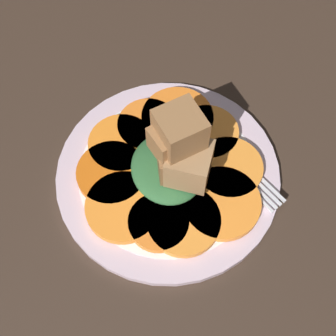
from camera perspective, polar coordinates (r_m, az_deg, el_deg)
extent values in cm
cube|color=#38281E|center=(56.67, 0.00, -1.46)|extent=(120.00, 120.00, 2.00)
cylinder|color=silver|center=(55.32, 0.00, -0.77)|extent=(26.33, 26.33, 1.00)
cylinder|color=white|center=(55.28, 0.00, -0.75)|extent=(21.06, 21.06, 1.00)
cylinder|color=orange|center=(52.90, 6.55, -4.26)|extent=(8.84, 8.84, 0.99)
cylinder|color=orange|center=(54.94, 7.42, 0.02)|extent=(7.96, 7.96, 0.99)
cylinder|color=orange|center=(57.08, 4.85, 4.30)|extent=(7.55, 7.55, 0.99)
cylinder|color=orange|center=(58.05, 1.15, 6.10)|extent=(8.90, 8.90, 0.99)
cylinder|color=orange|center=(57.50, -2.47, 5.21)|extent=(7.45, 7.45, 0.99)
cylinder|color=orange|center=(56.36, -5.72, 2.97)|extent=(7.90, 7.90, 0.99)
cylinder|color=#D45F13|center=(54.56, -6.89, -0.61)|extent=(8.16, 8.16, 0.99)
cylinder|color=orange|center=(52.61, -5.48, -4.73)|extent=(8.52, 8.52, 0.99)
cylinder|color=orange|center=(51.70, -1.15, -6.63)|extent=(6.76, 6.76, 0.99)
cylinder|color=orange|center=(51.83, 2.35, -6.33)|extent=(8.23, 8.23, 0.99)
ellipsoid|color=#2D6033|center=(53.91, 0.00, 0.00)|extent=(9.47, 8.53, 1.99)
cube|color=brown|center=(51.04, 0.97, 1.01)|extent=(4.50, 4.50, 3.97)
cube|color=#9E754C|center=(50.49, 2.58, 0.54)|extent=(6.29, 6.29, 4.61)
cube|color=olive|center=(48.68, 0.00, 3.37)|extent=(4.21, 4.21, 3.36)
cube|color=olive|center=(47.49, 1.42, 4.74)|extent=(5.31, 5.31, 4.45)
cube|color=silver|center=(57.11, 4.73, 3.80)|extent=(11.26, 6.00, 0.40)
cube|color=silver|center=(55.17, 9.39, -0.76)|extent=(2.28, 2.70, 0.40)
cube|color=silver|center=(54.95, 12.35, -2.33)|extent=(4.38, 2.25, 0.40)
cube|color=silver|center=(54.66, 11.87, -2.74)|extent=(4.38, 2.25, 0.40)
cube|color=silver|center=(54.39, 11.39, -3.16)|extent=(4.38, 2.25, 0.40)
cube|color=silver|center=(54.11, 10.90, -3.58)|extent=(4.38, 2.25, 0.40)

